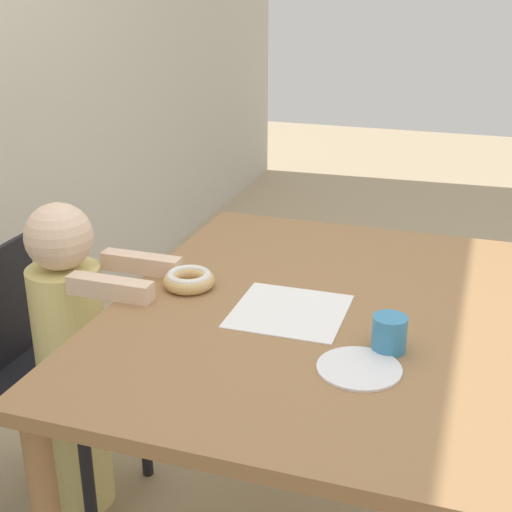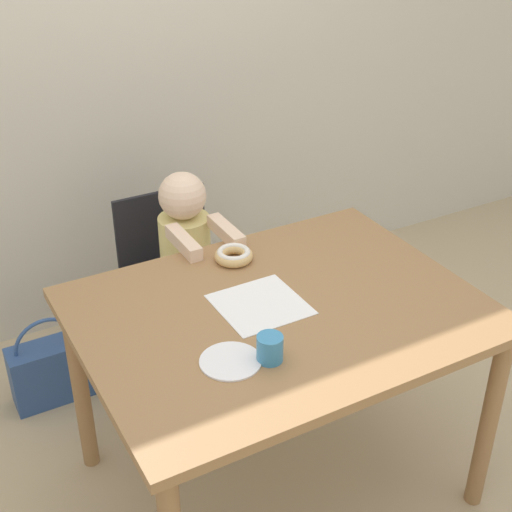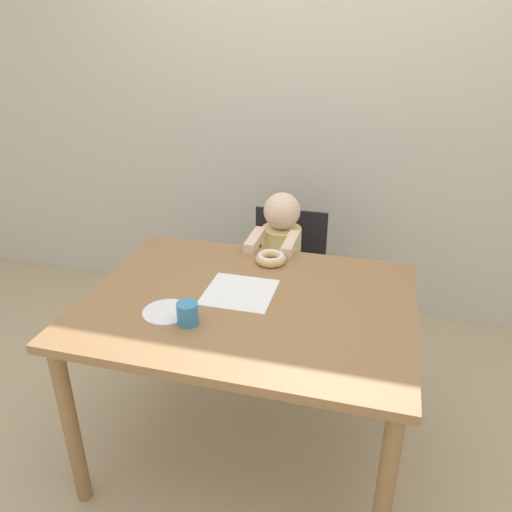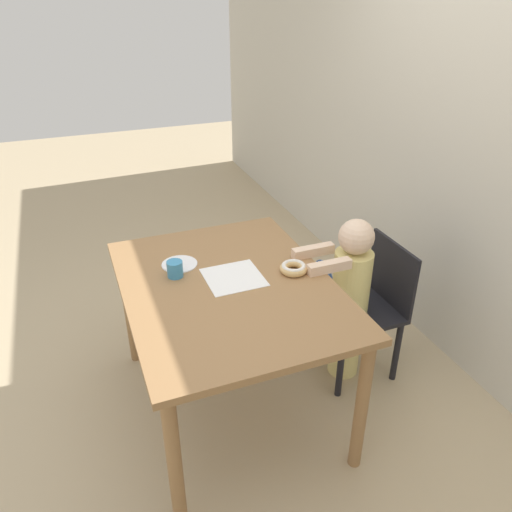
% 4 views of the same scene
% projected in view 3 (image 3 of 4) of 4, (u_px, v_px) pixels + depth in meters
% --- Properties ---
extents(ground_plane, '(12.00, 12.00, 0.00)m').
position_uv_depth(ground_plane, '(249.00, 446.00, 2.28)').
color(ground_plane, tan).
extents(wall_back, '(8.00, 0.05, 2.50)m').
position_uv_depth(wall_back, '(312.00, 114.00, 2.96)').
color(wall_back, beige).
rests_on(wall_back, ground_plane).
extents(dining_table, '(1.27, 0.97, 0.78)m').
position_uv_depth(dining_table, '(248.00, 320.00, 1.98)').
color(dining_table, olive).
rests_on(dining_table, ground_plane).
extents(chair, '(0.41, 0.43, 0.80)m').
position_uv_depth(chair, '(285.00, 281.00, 2.81)').
color(chair, black).
rests_on(chair, ground_plane).
extents(child_figure, '(0.22, 0.42, 0.98)m').
position_uv_depth(child_figure, '(280.00, 275.00, 2.66)').
color(child_figure, '#E0D17F').
rests_on(child_figure, ground_plane).
extents(donut, '(0.14, 0.14, 0.04)m').
position_uv_depth(donut, '(271.00, 258.00, 2.22)').
color(donut, '#DBB270').
rests_on(donut, dining_table).
extents(napkin, '(0.27, 0.27, 0.00)m').
position_uv_depth(napkin, '(240.00, 292.00, 1.99)').
color(napkin, white).
rests_on(napkin, dining_table).
extents(handbag, '(0.34, 0.14, 0.41)m').
position_uv_depth(handbag, '(195.00, 306.00, 3.10)').
color(handbag, '#2D4C84').
rests_on(handbag, ground_plane).
extents(cup, '(0.08, 0.08, 0.08)m').
position_uv_depth(cup, '(188.00, 313.00, 1.77)').
color(cup, teal).
rests_on(cup, dining_table).
extents(plate, '(0.18, 0.18, 0.01)m').
position_uv_depth(plate, '(167.00, 312.00, 1.85)').
color(plate, white).
rests_on(plate, dining_table).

